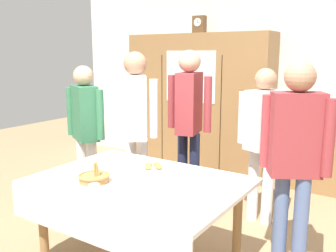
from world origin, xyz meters
TOP-DOWN VIEW (x-y plane):
  - back_wall at (0.00, 2.65)m, footprint 6.40×0.10m
  - dining_table at (0.00, -0.24)m, footprint 1.56×1.11m
  - wall_cabinet at (-0.90, 2.35)m, footprint 2.15×0.46m
  - mantel_clock at (-0.89, 2.35)m, footprint 0.18×0.11m
  - bookshelf_low at (0.81, 2.41)m, footprint 0.97×0.35m
  - book_stack at (0.81, 2.41)m, footprint 0.15×0.21m
  - tea_cup_mid_right at (-0.36, -0.10)m, footprint 0.13×0.13m
  - tea_cup_near_left at (0.24, -0.43)m, footprint 0.13×0.13m
  - tea_cup_center at (-0.09, -0.59)m, footprint 0.13×0.13m
  - bread_basket at (-0.25, -0.43)m, footprint 0.24×0.24m
  - pastry_plate at (-0.06, 0.06)m, footprint 0.28×0.28m
  - spoon_back_edge at (0.67, 0.13)m, footprint 0.12×0.02m
  - spoon_mid_left at (0.16, -0.11)m, footprint 0.12×0.02m
  - spoon_near_left at (-0.45, -0.46)m, footprint 0.12×0.02m
  - person_by_cabinet at (-0.62, 0.56)m, footprint 0.52×0.41m
  - person_near_right_end at (-1.22, 0.44)m, footprint 0.52×0.34m
  - person_beside_shelf at (-0.28, 1.04)m, footprint 0.52×0.40m
  - person_behind_table_right at (1.00, 0.35)m, footprint 0.52×0.35m
  - person_behind_table_left at (0.49, 1.14)m, footprint 0.52×0.41m

SIDE VIEW (x-z plane):
  - bookshelf_low at x=0.81m, z-range 0.00..0.88m
  - dining_table at x=0.00m, z-range 0.27..1.02m
  - spoon_back_edge at x=0.67m, z-range 0.74..0.75m
  - spoon_mid_left at x=0.16m, z-range 0.74..0.75m
  - spoon_near_left at x=-0.45m, z-range 0.74..0.75m
  - pastry_plate at x=-0.06m, z-range 0.73..0.78m
  - tea_cup_near_left at x=0.24m, z-range 0.74..0.80m
  - tea_cup_mid_right at x=-0.36m, z-range 0.74..0.80m
  - tea_cup_center at x=-0.09m, z-range 0.74..0.80m
  - bread_basket at x=-0.25m, z-range 0.70..0.86m
  - book_stack at x=0.81m, z-range 0.88..0.92m
  - person_behind_table_left at x=0.49m, z-range 0.16..1.71m
  - person_near_right_end at x=-1.22m, z-range 0.16..1.73m
  - wall_cabinet at x=-0.90m, z-range 0.00..1.96m
  - person_behind_table_right at x=1.00m, z-range 0.18..1.82m
  - person_by_cabinet at x=-0.62m, z-range 0.19..1.90m
  - person_beside_shelf at x=-0.28m, z-range 0.19..1.92m
  - back_wall at x=0.00m, z-range 0.00..2.70m
  - mantel_clock at x=-0.89m, z-range 1.96..2.20m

